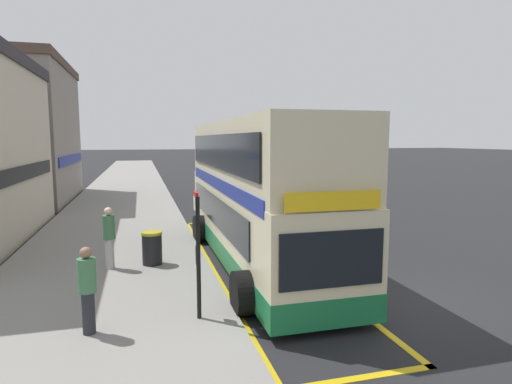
% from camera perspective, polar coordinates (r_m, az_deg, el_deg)
% --- Properties ---
extents(ground_plane, '(260.00, 260.00, 0.00)m').
position_cam_1_polar(ground_plane, '(41.45, -6.86, 1.62)').
color(ground_plane, black).
extents(pavement_near, '(6.00, 76.00, 0.14)m').
position_cam_1_polar(pavement_near, '(41.03, -16.59, 1.43)').
color(pavement_near, gray).
rests_on(pavement_near, ground).
extents(double_decker_bus, '(3.16, 11.25, 4.40)m').
position_cam_1_polar(double_decker_bus, '(13.41, -0.08, -0.67)').
color(double_decker_bus, beige).
rests_on(double_decker_bus, ground).
extents(bus_bay_markings, '(2.85, 13.82, 0.01)m').
position_cam_1_polar(bus_bay_markings, '(13.67, -0.42, -9.35)').
color(bus_bay_markings, gold).
rests_on(bus_bay_markings, ground).
extents(bus_stop_sign, '(0.09, 0.51, 2.64)m').
position_cam_1_polar(bus_stop_sign, '(9.00, -7.78, -6.94)').
color(bus_stop_sign, black).
rests_on(bus_stop_sign, pavement_near).
extents(parked_car_grey_ahead, '(2.09, 4.20, 1.62)m').
position_cam_1_polar(parked_car_grey_ahead, '(60.57, -4.98, 4.10)').
color(parked_car_grey_ahead, slate).
rests_on(parked_car_grey_ahead, ground).
extents(parked_car_grey_behind, '(2.09, 4.20, 1.62)m').
position_cam_1_polar(parked_car_grey_behind, '(45.21, -1.28, 3.14)').
color(parked_car_grey_behind, slate).
rests_on(parked_car_grey_behind, ground).
extents(parked_car_silver_across, '(2.09, 4.20, 1.62)m').
position_cam_1_polar(parked_car_silver_across, '(51.78, -3.08, 3.62)').
color(parked_car_silver_across, '#B2B5BA').
rests_on(parked_car_silver_across, ground).
extents(pedestrian_waiting_near_sign, '(0.34, 0.34, 1.71)m').
position_cam_1_polar(pedestrian_waiting_near_sign, '(8.94, -21.56, -11.67)').
color(pedestrian_waiting_near_sign, '#26262D').
rests_on(pedestrian_waiting_near_sign, pavement_near).
extents(pedestrian_further_back, '(0.34, 0.34, 1.79)m').
position_cam_1_polar(pedestrian_further_back, '(13.07, -18.98, -5.46)').
color(pedestrian_further_back, '#B7B2AD').
rests_on(pedestrian_further_back, pavement_near).
extents(litter_bin, '(0.61, 0.61, 0.99)m').
position_cam_1_polar(litter_bin, '(13.26, -13.67, -7.24)').
color(litter_bin, black).
rests_on(litter_bin, pavement_near).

